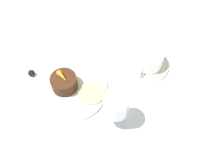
{
  "coord_description": "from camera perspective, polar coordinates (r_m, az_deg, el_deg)",
  "views": [
    {
      "loc": [
        0.3,
        0.32,
        0.71
      ],
      "look_at": [
        -0.07,
        0.09,
        0.04
      ],
      "focal_mm": 42.0,
      "sensor_mm": 36.0,
      "label": 1
    }
  ],
  "objects": [
    {
      "name": "carrot_garnish",
      "position": [
        0.79,
        -10.74,
        1.61
      ],
      "size": [
        0.03,
        0.05,
        0.02
      ],
      "color": "orange",
      "rests_on": "dessert_cake"
    },
    {
      "name": "fork",
      "position": [
        0.9,
        -0.51,
        5.19
      ],
      "size": [
        0.05,
        0.18,
        0.01
      ],
      "color": "silver",
      "rests_on": "ground_plane"
    },
    {
      "name": "ground_plane",
      "position": [
        0.83,
        -7.54,
        -2.02
      ],
      "size": [
        3.0,
        3.0,
        0.0
      ],
      "primitive_type": "plane",
      "color": "white"
    },
    {
      "name": "pineapple_slice",
      "position": [
        0.81,
        -4.51,
        -2.03
      ],
      "size": [
        0.08,
        0.08,
        0.01
      ],
      "color": "#EFE075",
      "rests_on": "dinner_plate"
    },
    {
      "name": "dessert_cake",
      "position": [
        0.82,
        -10.39,
        0.34
      ],
      "size": [
        0.08,
        0.08,
        0.05
      ],
      "color": "#381E0F",
      "rests_on": "dinner_plate"
    },
    {
      "name": "dinner_plate",
      "position": [
        0.83,
        -8.79,
        -1.21
      ],
      "size": [
        0.22,
        0.22,
        0.01
      ],
      "color": "white",
      "rests_on": "ground_plane"
    },
    {
      "name": "saucer",
      "position": [
        0.89,
        7.5,
        4.25
      ],
      "size": [
        0.15,
        0.15,
        0.01
      ],
      "color": "white",
      "rests_on": "ground_plane"
    },
    {
      "name": "coffee_cup",
      "position": [
        0.86,
        7.96,
        5.65
      ],
      "size": [
        0.12,
        0.1,
        0.06
      ],
      "color": "white",
      "rests_on": "saucer"
    },
    {
      "name": "chocolate_truffle",
      "position": [
        0.89,
        -17.14,
        2.29
      ],
      "size": [
        0.02,
        0.02,
        0.02
      ],
      "color": "black",
      "rests_on": "ground_plane"
    },
    {
      "name": "spoon",
      "position": [
        0.86,
        5.97,
        2.69
      ],
      "size": [
        0.02,
        0.11,
        0.0
      ],
      "color": "silver",
      "rests_on": "saucer"
    },
    {
      "name": "wine_glass",
      "position": [
        0.71,
        0.94,
        -4.85
      ],
      "size": [
        0.07,
        0.07,
        0.12
      ],
      "color": "silver",
      "rests_on": "ground_plane"
    }
  ]
}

